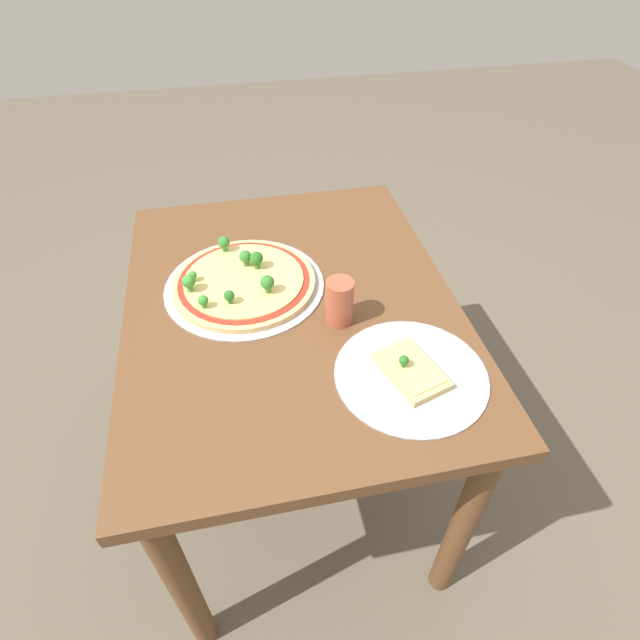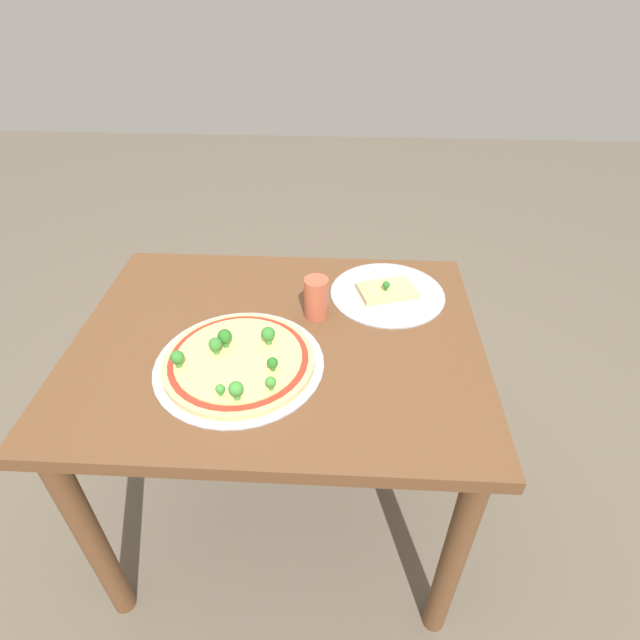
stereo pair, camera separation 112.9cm
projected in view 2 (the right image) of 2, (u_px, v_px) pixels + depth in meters
ground_plane at (289, 507)px, 1.71m from camera, size 8.00×8.00×0.00m
dining_table at (280, 372)px, 1.32m from camera, size 1.02×0.79×0.76m
pizza_tray_whole at (239, 361)px, 1.16m from camera, size 0.40×0.40×0.07m
pizza_tray_slice at (387, 292)px, 1.40m from camera, size 0.32×0.32×0.05m
drinking_cup at (316, 298)px, 1.29m from camera, size 0.06×0.06×0.11m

